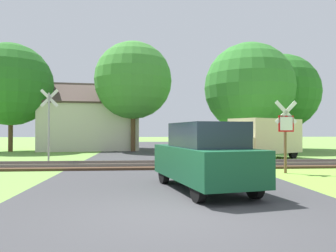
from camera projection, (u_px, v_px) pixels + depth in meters
ground_plane at (181, 215)px, 6.10m from camera, size 160.00×160.00×0.00m
road_asphalt at (171, 194)px, 8.09m from camera, size 7.54×80.00×0.01m
rail_track at (158, 165)px, 14.34m from camera, size 60.00×2.60×0.22m
stop_sign_near at (286, 130)px, 12.08m from camera, size 0.88×0.17×2.69m
crossing_sign_far at (49, 121)px, 15.63m from camera, size 0.88×0.14×3.58m
house at (90, 125)px, 27.61m from camera, size 8.70×6.89×5.60m
tree_right at (249, 88)px, 25.35m from camera, size 6.93×6.93×8.39m
tree_left at (11, 85)px, 24.91m from camera, size 6.26×6.26×8.25m
tree_far at (281, 92)px, 27.82m from camera, size 6.38×6.38×8.07m
tree_center at (133, 80)px, 25.23m from camera, size 5.96×5.96×8.46m
mail_truck at (264, 137)px, 18.34m from camera, size 5.14×4.16×2.24m
parked_car at (204, 156)px, 8.60m from camera, size 2.44×4.26×1.78m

